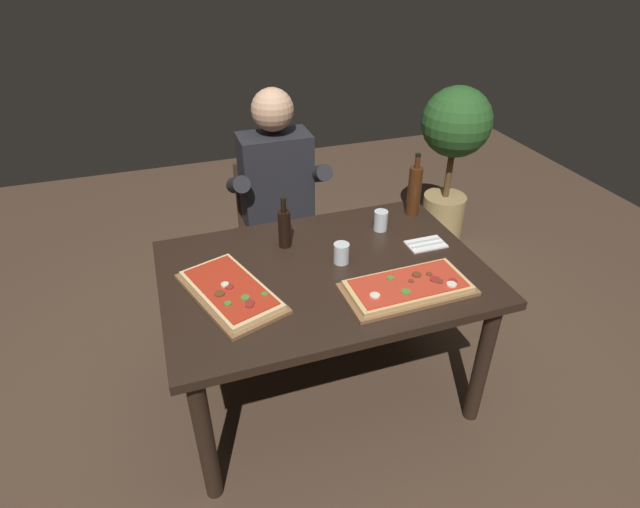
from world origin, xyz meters
name	(u,v)px	position (x,y,z in m)	size (l,w,h in m)	color
ground_plane	(323,387)	(0.00, 0.00, 0.00)	(6.40, 6.40, 0.00)	#4C3828
dining_table	(324,287)	(0.00, 0.00, 0.64)	(1.40, 0.96, 0.74)	black
pizza_rectangular_front	(408,287)	(0.28, -0.26, 0.76)	(0.54, 0.27, 0.05)	brown
pizza_rectangular_left	(231,291)	(-0.42, -0.05, 0.76)	(0.41, 0.56, 0.05)	brown
wine_bottle_dark	(284,227)	(-0.11, 0.24, 0.84)	(0.06, 0.06, 0.25)	black
oil_bottle_amber	(414,190)	(0.61, 0.34, 0.88)	(0.07, 0.07, 0.33)	#47230F
tumbler_near_camera	(341,253)	(0.09, 0.03, 0.79)	(0.07, 0.07, 0.09)	silver
tumbler_far_side	(381,222)	(0.38, 0.24, 0.78)	(0.07, 0.07, 0.10)	silver
napkin_cutlery_set	(426,244)	(0.52, 0.04, 0.74)	(0.18, 0.11, 0.01)	white
diner_chair	(276,227)	(-0.01, 0.86, 0.49)	(0.44, 0.44, 0.87)	#3D2B1E
seated_diner	(279,198)	(-0.01, 0.74, 0.74)	(0.53, 0.41, 1.33)	#23232D
potted_plant_corner	(453,147)	(1.33, 1.13, 0.73)	(0.47, 0.47, 1.14)	tan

